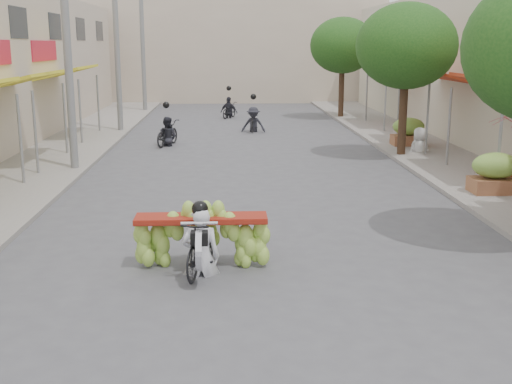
% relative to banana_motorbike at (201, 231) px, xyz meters
% --- Properties ---
extents(ground, '(120.00, 120.00, 0.00)m').
position_rel_banana_motorbike_xyz_m(ground, '(1.14, -2.81, -0.73)').
color(ground, '#504F54').
rests_on(ground, ground).
extents(sidewalk_left, '(4.00, 60.00, 0.12)m').
position_rel_banana_motorbike_xyz_m(sidewalk_left, '(-5.86, 12.19, -0.67)').
color(sidewalk_left, gray).
rests_on(sidewalk_left, ground).
extents(sidewalk_right, '(4.00, 60.00, 0.12)m').
position_rel_banana_motorbike_xyz_m(sidewalk_right, '(8.14, 12.19, -0.67)').
color(sidewalk_right, gray).
rests_on(sidewalk_right, ground).
extents(far_building, '(20.00, 6.00, 7.00)m').
position_rel_banana_motorbike_xyz_m(far_building, '(1.14, 35.19, 2.77)').
color(far_building, '#BEAC96').
rests_on(far_building, ground).
extents(utility_pole_mid, '(0.60, 0.24, 8.00)m').
position_rel_banana_motorbike_xyz_m(utility_pole_mid, '(-4.26, 9.19, 3.30)').
color(utility_pole_mid, slate).
rests_on(utility_pole_mid, ground).
extents(utility_pole_far, '(0.60, 0.24, 8.00)m').
position_rel_banana_motorbike_xyz_m(utility_pole_far, '(-4.26, 18.19, 3.30)').
color(utility_pole_far, slate).
rests_on(utility_pole_far, ground).
extents(utility_pole_back, '(0.60, 0.24, 8.00)m').
position_rel_banana_motorbike_xyz_m(utility_pole_back, '(-4.26, 27.19, 3.30)').
color(utility_pole_back, slate).
rests_on(utility_pole_back, ground).
extents(street_tree_mid, '(3.40, 3.40, 5.25)m').
position_rel_banana_motorbike_xyz_m(street_tree_mid, '(6.54, 11.19, 3.06)').
color(street_tree_mid, '#3A2719').
rests_on(street_tree_mid, ground).
extents(street_tree_far, '(3.40, 3.40, 5.25)m').
position_rel_banana_motorbike_xyz_m(street_tree_far, '(6.54, 23.19, 3.06)').
color(street_tree_far, '#3A2719').
rests_on(street_tree_far, ground).
extents(produce_crate_mid, '(1.20, 0.88, 1.16)m').
position_rel_banana_motorbike_xyz_m(produce_crate_mid, '(7.34, 5.19, -0.01)').
color(produce_crate_mid, brown).
rests_on(produce_crate_mid, ground).
extents(produce_crate_far, '(1.20, 0.88, 1.16)m').
position_rel_banana_motorbike_xyz_m(produce_crate_far, '(7.34, 13.19, -0.01)').
color(produce_crate_far, brown).
rests_on(produce_crate_far, ground).
extents(banana_motorbike, '(2.31, 1.87, 2.20)m').
position_rel_banana_motorbike_xyz_m(banana_motorbike, '(0.00, 0.00, 0.00)').
color(banana_motorbike, black).
rests_on(banana_motorbike, ground).
extents(pedestrian, '(0.95, 0.70, 1.72)m').
position_rel_banana_motorbike_xyz_m(pedestrian, '(7.35, 11.71, 0.25)').
color(pedestrian, silver).
rests_on(pedestrian, ground).
extents(bg_motorbike_a, '(1.16, 1.85, 1.95)m').
position_rel_banana_motorbike_xyz_m(bg_motorbike_a, '(-1.84, 14.22, 0.00)').
color(bg_motorbike_a, black).
rests_on(bg_motorbike_a, ground).
extents(bg_motorbike_b, '(1.13, 1.61, 1.95)m').
position_rel_banana_motorbike_xyz_m(bg_motorbike_b, '(1.68, 18.03, 0.14)').
color(bg_motorbike_b, black).
rests_on(bg_motorbike_b, ground).
extents(bg_motorbike_c, '(1.11, 1.57, 1.95)m').
position_rel_banana_motorbike_xyz_m(bg_motorbike_c, '(0.62, 23.69, 0.10)').
color(bg_motorbike_c, black).
rests_on(bg_motorbike_c, ground).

